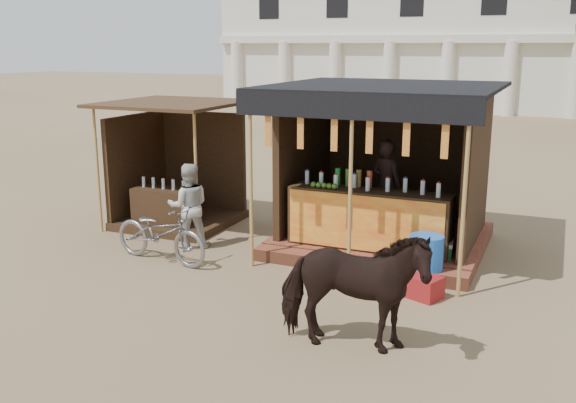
# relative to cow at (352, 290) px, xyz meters

# --- Properties ---
(ground) EXTENTS (120.00, 120.00, 0.00)m
(ground) POSITION_rel_cow_xyz_m (-1.73, 0.57, -0.74)
(ground) COLOR #846B4C
(ground) RESTS_ON ground
(main_stall) EXTENTS (3.60, 3.61, 2.78)m
(main_stall) POSITION_rel_cow_xyz_m (-0.73, 3.93, 0.29)
(main_stall) COLOR brown
(main_stall) RESTS_ON ground
(secondary_stall) EXTENTS (2.40, 2.40, 2.38)m
(secondary_stall) POSITION_rel_cow_xyz_m (-4.90, 3.81, 0.11)
(secondary_stall) COLOR #362413
(secondary_stall) RESTS_ON ground
(cow) EXTENTS (1.85, 1.06, 1.47)m
(cow) POSITION_rel_cow_xyz_m (0.00, 0.00, 0.00)
(cow) COLOR black
(cow) RESTS_ON ground
(motorbike) EXTENTS (1.88, 0.86, 0.95)m
(motorbike) POSITION_rel_cow_xyz_m (-3.78, 1.74, -0.26)
(motorbike) COLOR gray
(motorbike) RESTS_ON ground
(bystander) EXTENTS (0.90, 0.85, 1.47)m
(bystander) POSITION_rel_cow_xyz_m (-3.76, 2.57, -0.00)
(bystander) COLOR #BABBB4
(bystander) RESTS_ON ground
(blue_barrel) EXTENTS (0.55, 0.55, 0.71)m
(blue_barrel) POSITION_rel_cow_xyz_m (0.32, 2.52, -0.38)
(blue_barrel) COLOR blue
(blue_barrel) RESTS_ON ground
(red_crate) EXTENTS (0.53, 0.50, 0.31)m
(red_crate) POSITION_rel_cow_xyz_m (0.45, 1.89, -0.58)
(red_crate) COLOR maroon
(red_crate) RESTS_ON ground
(cooler) EXTENTS (0.69, 0.52, 0.46)m
(cooler) POSITION_rel_cow_xyz_m (0.28, 3.17, -0.50)
(cooler) COLOR #166534
(cooler) RESTS_ON ground
(background_building) EXTENTS (26.00, 7.45, 8.18)m
(background_building) POSITION_rel_cow_xyz_m (-3.73, 30.51, 3.24)
(background_building) COLOR silver
(background_building) RESTS_ON ground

